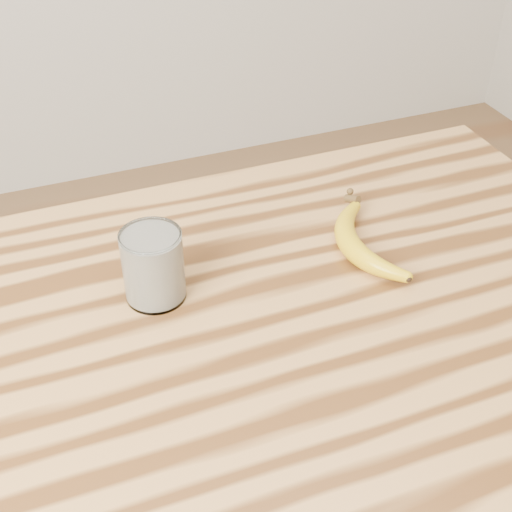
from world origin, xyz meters
name	(u,v)px	position (x,y,z in m)	size (l,w,h in m)	color
table	(228,433)	(0.00, 0.00, 0.77)	(1.20, 0.80, 0.90)	#AE7942
smoothie_glass	(153,266)	(-0.04, 0.14, 0.95)	(0.08, 0.08, 0.10)	white
banana	(349,245)	(0.23, 0.13, 0.92)	(0.09, 0.26, 0.03)	gold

